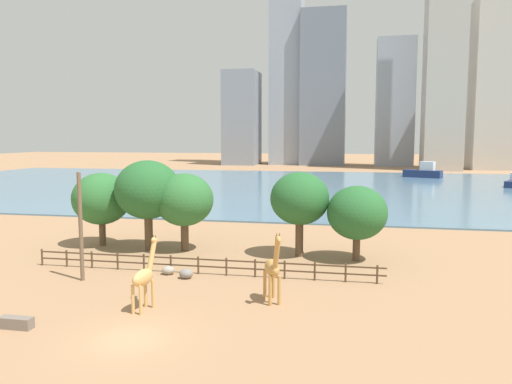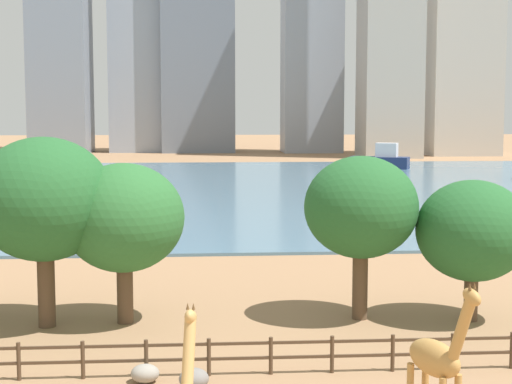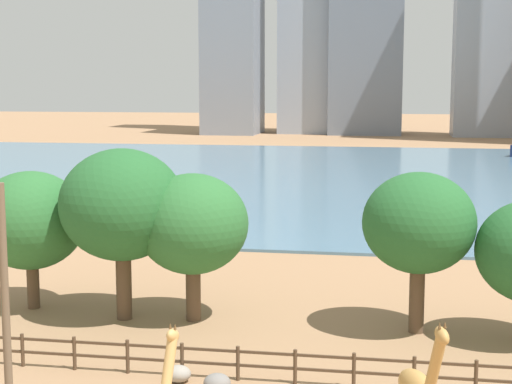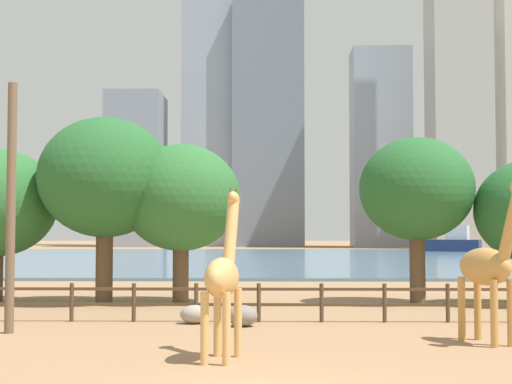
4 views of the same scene
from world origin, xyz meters
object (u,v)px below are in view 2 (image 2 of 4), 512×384
object	(u,v)px
boulder_near_fence	(145,373)
boat_ferry	(381,160)
tree_right_small	(473,231)
tree_left_large	(44,200)
tree_left_small	(361,208)
tree_right_tall	(124,218)
giraffe_companion	(438,359)
boulder_by_pole	(194,379)

from	to	relation	value
boulder_near_fence	boat_ferry	distance (m)	97.44
tree_right_small	tree_left_large	bearing A→B (deg)	178.86
tree_left_small	tree_right_small	world-z (taller)	tree_left_small
tree_right_tall	tree_left_small	xyz separation A→B (m)	(10.09, -0.06, 0.35)
giraffe_companion	boulder_by_pole	xyz separation A→B (m)	(-6.83, 3.89, -1.76)
tree_left_large	tree_right_tall	bearing A→B (deg)	6.24
tree_right_tall	tree_right_small	xyz separation A→B (m)	(14.78, -0.71, -0.59)
boulder_near_fence	tree_right_small	world-z (taller)	tree_right_small
giraffe_companion	tree_right_small	size ratio (longest dim) A/B	0.74
giraffe_companion	tree_left_large	distance (m)	17.84
boulder_by_pole	tree_left_small	size ratio (longest dim) A/B	0.14
tree_right_tall	tree_right_small	size ratio (longest dim) A/B	1.12
tree_right_small	tree_right_tall	bearing A→B (deg)	177.25
tree_right_small	tree_left_small	bearing A→B (deg)	172.13
boulder_by_pole	tree_left_small	bearing A→B (deg)	48.88
tree_left_large	giraffe_companion	bearing A→B (deg)	-42.12
giraffe_companion	tree_right_tall	size ratio (longest dim) A/B	0.66
boulder_by_pole	tree_right_tall	size ratio (longest dim) A/B	0.14
boulder_near_fence	boulder_by_pole	xyz separation A→B (m)	(1.62, -0.74, 0.03)
boulder_by_pole	tree_right_small	distance (m)	14.45
boat_ferry	boulder_by_pole	bearing A→B (deg)	96.44
tree_left_large	tree_left_small	distance (m)	13.31
giraffe_companion	tree_right_tall	world-z (taller)	tree_right_tall
boat_ferry	boulder_near_fence	bearing A→B (deg)	95.40
giraffe_companion	tree_left_small	world-z (taller)	tree_left_small
boulder_by_pole	tree_right_small	world-z (taller)	tree_right_small
giraffe_companion	tree_right_tall	xyz separation A→B (m)	(-9.80, 12.11, 2.39)
tree_left_small	tree_right_small	bearing A→B (deg)	-7.87
tree_right_small	boat_ferry	xyz separation A→B (m)	(16.20, 86.04, -2.38)
boat_ferry	tree_left_large	bearing A→B (deg)	91.36
boulder_by_pole	boulder_near_fence	bearing A→B (deg)	155.59
boulder_by_pole	tree_right_small	bearing A→B (deg)	32.44
boulder_by_pole	boat_ferry	distance (m)	97.66
tree_left_large	tree_right_tall	size ratio (longest dim) A/B	1.16
tree_left_large	tree_right_tall	world-z (taller)	tree_left_large
giraffe_companion	boulder_near_fence	size ratio (longest dim) A/B	4.77
giraffe_companion	tree_right_tall	bearing A→B (deg)	-164.62
tree_right_tall	tree_right_small	world-z (taller)	tree_right_tall
boulder_by_pole	tree_left_large	bearing A→B (deg)	128.12
tree_right_tall	boulder_near_fence	bearing A→B (deg)	-79.86
tree_right_small	boulder_by_pole	bearing A→B (deg)	-147.56
tree_left_large	boulder_by_pole	bearing A→B (deg)	-51.88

